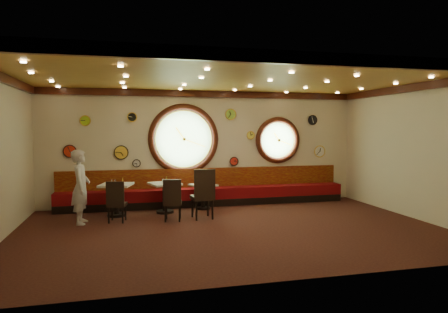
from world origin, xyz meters
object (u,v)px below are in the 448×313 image
(table_b, at_px, (165,194))
(condiment_b_salt, at_px, (163,181))
(table_c, at_px, (203,193))
(condiment_b_pepper, at_px, (166,181))
(table_a, at_px, (116,196))
(condiment_a_salt, at_px, (112,182))
(condiment_c_bottle, at_px, (207,181))
(condiment_c_salt, at_px, (199,182))
(chair_c, at_px, (203,191))
(condiment_c_pepper, at_px, (204,183))
(condiment_a_bottle, at_px, (123,181))
(chair_a, at_px, (116,199))
(waiter, at_px, (81,187))
(condiment_b_bottle, at_px, (166,179))
(condiment_a_pepper, at_px, (115,182))
(chair_b, at_px, (172,197))

(table_b, relative_size, condiment_b_salt, 8.09)
(table_b, distance_m, table_c, 1.06)
(condiment_b_salt, relative_size, condiment_b_pepper, 1.09)
(table_a, distance_m, condiment_b_salt, 1.19)
(condiment_a_salt, bearing_deg, condiment_c_bottle, 7.86)
(condiment_c_salt, bearing_deg, table_b, -161.55)
(table_b, bearing_deg, condiment_c_salt, 18.45)
(chair_c, relative_size, condiment_c_pepper, 6.45)
(chair_c, bearing_deg, table_b, 126.13)
(chair_c, xyz_separation_m, condiment_c_salt, (0.11, 1.25, 0.04))
(table_c, xyz_separation_m, condiment_c_salt, (-0.11, 0.07, 0.30))
(condiment_c_salt, relative_size, condiment_c_pepper, 0.97)
(table_b, distance_m, condiment_a_bottle, 1.10)
(table_b, bearing_deg, chair_c, -48.95)
(chair_a, relative_size, chair_c, 0.80)
(chair_a, bearing_deg, waiter, -176.58)
(condiment_a_bottle, bearing_deg, waiter, -144.59)
(condiment_c_pepper, distance_m, condiment_a_bottle, 2.10)
(table_c, height_order, condiment_b_bottle, condiment_b_bottle)
(table_b, height_order, table_c, table_b)
(table_a, bearing_deg, table_c, 8.57)
(condiment_b_salt, distance_m, condiment_a_pepper, 1.17)
(table_b, distance_m, waiter, 2.09)
(condiment_a_bottle, relative_size, condiment_c_bottle, 0.83)
(condiment_b_salt, bearing_deg, table_b, -6.22)
(table_c, distance_m, chair_c, 1.23)
(table_a, height_order, condiment_a_pepper, condiment_a_pepper)
(table_a, distance_m, condiment_c_salt, 2.17)
(chair_a, bearing_deg, condiment_b_pepper, 46.10)
(table_b, bearing_deg, waiter, -160.09)
(condiment_b_bottle, bearing_deg, condiment_c_pepper, 3.34)
(table_c, bearing_deg, chair_c, -100.34)
(condiment_c_pepper, bearing_deg, chair_a, -156.23)
(chair_b, bearing_deg, condiment_a_bottle, 149.95)
(condiment_c_salt, height_order, waiter, waiter)
(chair_c, xyz_separation_m, condiment_b_bottle, (-0.77, 1.05, 0.16))
(condiment_c_pepper, relative_size, waiter, 0.07)
(condiment_c_bottle, bearing_deg, chair_c, -105.06)
(chair_b, relative_size, waiter, 0.36)
(table_c, bearing_deg, condiment_b_pepper, -166.76)
(table_b, distance_m, condiment_a_pepper, 1.27)
(condiment_b_pepper, bearing_deg, chair_b, -86.34)
(chair_a, xyz_separation_m, condiment_a_salt, (-0.12, 0.79, 0.30))
(chair_c, height_order, condiment_a_salt, chair_c)
(table_a, bearing_deg, chair_b, -34.92)
(chair_a, xyz_separation_m, condiment_c_salt, (2.11, 1.13, 0.17))
(table_c, xyz_separation_m, condiment_b_bottle, (-0.98, -0.13, 0.42))
(condiment_a_pepper, bearing_deg, condiment_c_pepper, 7.95)
(chair_b, bearing_deg, condiment_b_bottle, 101.40)
(table_c, relative_size, condiment_b_salt, 7.11)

